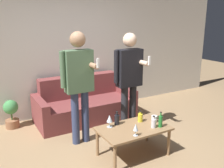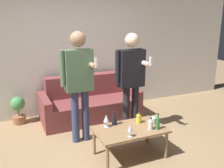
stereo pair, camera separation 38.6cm
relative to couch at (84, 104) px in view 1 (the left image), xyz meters
name	(u,v)px [view 1 (the left image)]	position (x,y,z in m)	size (l,w,h in m)	color
ground_plane	(116,160)	(-0.22, -1.60, -0.29)	(16.00, 16.00, 0.00)	#997A56
wall_back	(63,48)	(-0.22, 0.49, 1.06)	(8.00, 0.06, 2.70)	silver
couch	(84,104)	(0.00, 0.00, 0.00)	(1.89, 0.87, 0.82)	brown
coffee_table	(133,131)	(0.06, -1.62, 0.10)	(1.00, 0.60, 0.44)	#8E6B47
bottle_orange	(140,117)	(0.27, -1.49, 0.21)	(0.07, 0.07, 0.17)	yellow
bottle_green	(160,121)	(0.41, -1.79, 0.24)	(0.06, 0.06, 0.23)	#23752D
bottle_dark	(117,119)	(-0.09, -1.41, 0.22)	(0.08, 0.08, 0.20)	black
bottle_yellow	(154,123)	(0.31, -1.76, 0.22)	(0.07, 0.07, 0.18)	silver
wine_glass_near	(110,119)	(-0.22, -1.44, 0.27)	(0.08, 0.08, 0.18)	silver
wine_glass_far	(136,128)	(-0.06, -1.84, 0.26)	(0.07, 0.07, 0.17)	silver
cup_on_table	(154,119)	(0.44, -1.61, 0.19)	(0.09, 0.09, 0.10)	white
person_standing_left	(79,79)	(-0.45, -0.88, 0.76)	(0.50, 0.45, 1.76)	navy
person_standing_right	(129,75)	(0.44, -0.91, 0.72)	(0.50, 0.44, 1.71)	#232328
potted_plant	(11,113)	(-1.32, 0.25, 0.00)	(0.26, 0.26, 0.52)	#936042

